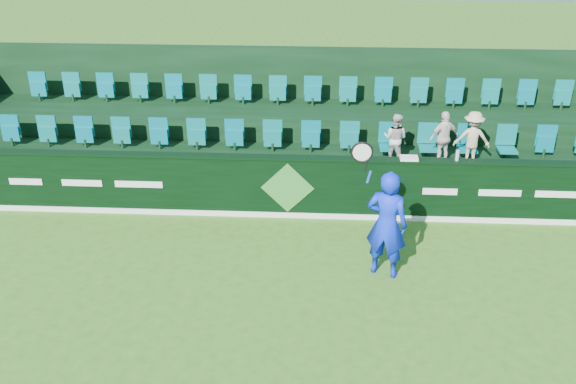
# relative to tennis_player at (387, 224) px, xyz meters

# --- Properties ---
(ground) EXTENTS (60.00, 60.00, 0.00)m
(ground) POSITION_rel_tennis_player_xyz_m (-1.84, -1.92, -1.02)
(ground) COLOR #326919
(ground) RESTS_ON ground
(sponsor_hoarding) EXTENTS (16.00, 0.25, 1.35)m
(sponsor_hoarding) POSITION_rel_tennis_player_xyz_m (-1.83, 2.08, -0.34)
(sponsor_hoarding) COLOR black
(sponsor_hoarding) RESTS_ON ground
(stand_tier_front) EXTENTS (16.00, 2.00, 0.80)m
(stand_tier_front) POSITION_rel_tennis_player_xyz_m (-1.84, 3.18, -0.62)
(stand_tier_front) COLOR black
(stand_tier_front) RESTS_ON ground
(stand_tier_back) EXTENTS (16.00, 1.80, 1.30)m
(stand_tier_back) POSITION_rel_tennis_player_xyz_m (-1.84, 5.08, -0.37)
(stand_tier_back) COLOR black
(stand_tier_back) RESTS_ON ground
(stand_rear) EXTENTS (16.00, 4.10, 2.60)m
(stand_rear) POSITION_rel_tennis_player_xyz_m (-1.84, 5.53, 0.20)
(stand_rear) COLOR black
(stand_rear) RESTS_ON ground
(seat_row_front) EXTENTS (13.50, 0.50, 0.60)m
(seat_row_front) POSITION_rel_tennis_player_xyz_m (-1.84, 3.58, 0.08)
(seat_row_front) COLOR #046975
(seat_row_front) RESTS_ON stand_tier_front
(seat_row_back) EXTENTS (13.50, 0.50, 0.60)m
(seat_row_back) POSITION_rel_tennis_player_xyz_m (-1.84, 5.38, 0.58)
(seat_row_back) COLOR #046975
(seat_row_back) RESTS_ON stand_tier_back
(tennis_player) EXTENTS (1.16, 0.71, 2.62)m
(tennis_player) POSITION_rel_tennis_player_xyz_m (0.00, 0.00, 0.00)
(tennis_player) COLOR #0D28E2
(tennis_player) RESTS_ON ground
(spectator_left) EXTENTS (0.66, 0.61, 1.11)m
(spectator_left) POSITION_rel_tennis_player_xyz_m (0.43, 3.20, 0.33)
(spectator_left) COLOR beige
(spectator_left) RESTS_ON stand_tier_front
(spectator_middle) EXTENTS (0.75, 0.53, 1.18)m
(spectator_middle) POSITION_rel_tennis_player_xyz_m (1.47, 3.20, 0.37)
(spectator_middle) COLOR silver
(spectator_middle) RESTS_ON stand_tier_front
(spectator_right) EXTENTS (0.81, 0.53, 1.19)m
(spectator_right) POSITION_rel_tennis_player_xyz_m (2.07, 3.20, 0.37)
(spectator_right) COLOR #C2AF89
(spectator_right) RESTS_ON stand_tier_front
(towel) EXTENTS (0.36, 0.23, 0.05)m
(towel) POSITION_rel_tennis_player_xyz_m (0.59, 2.08, 0.36)
(towel) COLOR white
(towel) RESTS_ON sponsor_hoarding
(drinks_bottle) EXTENTS (0.07, 0.07, 0.22)m
(drinks_bottle) POSITION_rel_tennis_player_xyz_m (1.55, 2.08, 0.44)
(drinks_bottle) COLOR silver
(drinks_bottle) RESTS_ON sponsor_hoarding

